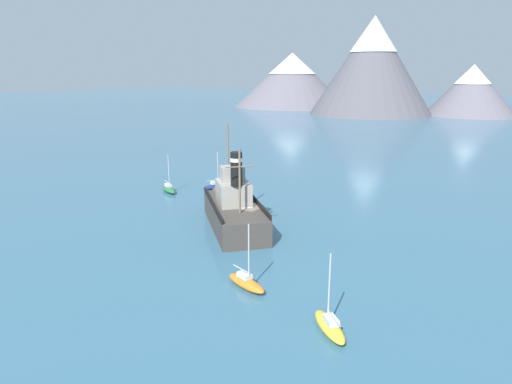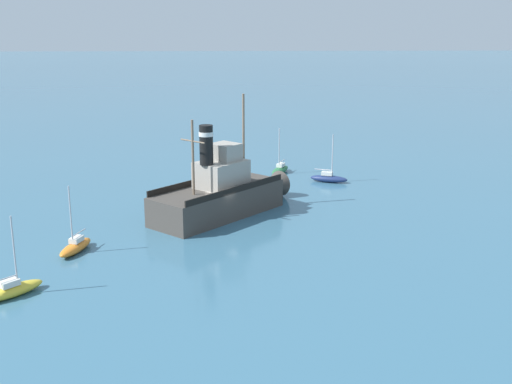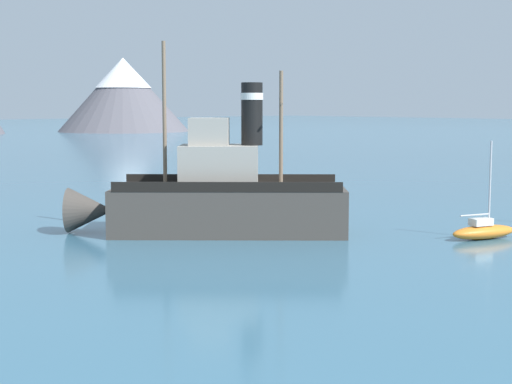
{
  "view_description": "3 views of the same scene",
  "coord_description": "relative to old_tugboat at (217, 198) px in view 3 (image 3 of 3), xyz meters",
  "views": [
    {
      "loc": [
        23.97,
        -34.64,
        15.07
      ],
      "look_at": [
        -0.52,
        2.06,
        3.29
      ],
      "focal_mm": 32.0,
      "sensor_mm": 36.0,
      "label": 1
    },
    {
      "loc": [
        49.96,
        0.75,
        15.83
      ],
      "look_at": [
        0.86,
        2.78,
        2.65
      ],
      "focal_mm": 45.0,
      "sensor_mm": 36.0,
      "label": 2
    },
    {
      "loc": [
        -27.5,
        -31.23,
        6.7
      ],
      "look_at": [
        -0.74,
        -1.65,
        2.22
      ],
      "focal_mm": 55.0,
      "sensor_mm": 36.0,
      "label": 3
    }
  ],
  "objects": [
    {
      "name": "old_tugboat",
      "position": [
        0.0,
        0.0,
        0.0
      ],
      "size": [
        12.86,
        12.26,
        9.9
      ],
      "color": "#423D38",
      "rests_on": "ground"
    },
    {
      "name": "ground_plane",
      "position": [
        1.91,
        -0.09,
        -1.83
      ],
      "size": [
        600.0,
        600.0,
        0.0
      ],
      "primitive_type": "plane",
      "color": "#38667F"
    },
    {
      "name": "sailboat_orange",
      "position": [
        8.73,
        -10.31,
        -1.4
      ],
      "size": [
        3.96,
        2.16,
        4.9
      ],
      "color": "orange",
      "rests_on": "ground"
    }
  ]
}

